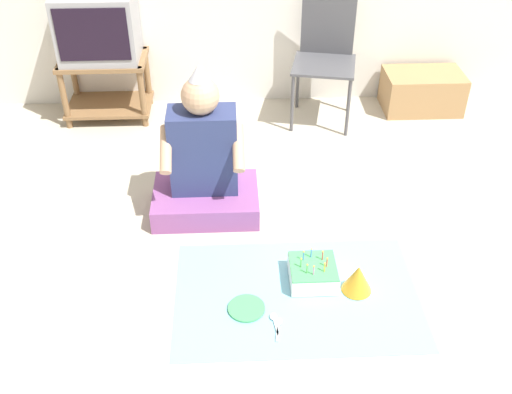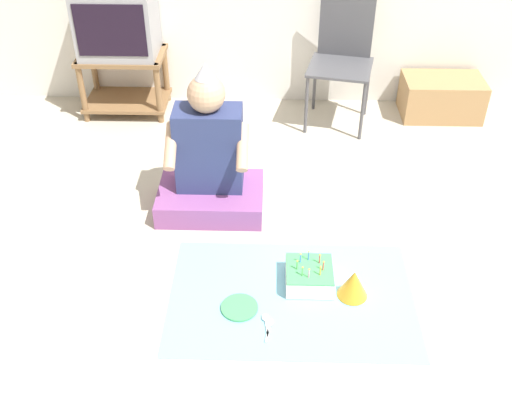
{
  "view_description": "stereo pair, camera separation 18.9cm",
  "coord_description": "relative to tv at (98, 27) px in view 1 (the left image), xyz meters",
  "views": [
    {
      "loc": [
        -0.53,
        -2.21,
        2.17
      ],
      "look_at": [
        -0.41,
        0.29,
        0.35
      ],
      "focal_mm": 42.0,
      "sensor_mm": 36.0,
      "label": 1
    },
    {
      "loc": [
        -0.34,
        -2.21,
        2.17
      ],
      "look_at": [
        -0.41,
        0.29,
        0.35
      ],
      "focal_mm": 42.0,
      "sensor_mm": 36.0,
      "label": 2
    }
  ],
  "objects": [
    {
      "name": "tv",
      "position": [
        0.0,
        0.0,
        0.0
      ],
      "size": [
        0.54,
        0.41,
        0.46
      ],
      "color": "#99999E",
      "rests_on": "tv_stand"
    },
    {
      "name": "plastic_spoon_far",
      "position": [
        1.1,
        -2.16,
        -0.67
      ],
      "size": [
        0.04,
        0.14,
        0.01
      ],
      "color": "white",
      "rests_on": "party_cloth"
    },
    {
      "name": "paper_plate",
      "position": [
        0.96,
        -2.05,
        -0.68
      ],
      "size": [
        0.18,
        0.18,
        0.01
      ],
      "color": "#4CB266",
      "rests_on": "party_cloth"
    },
    {
      "name": "tv_stand",
      "position": [
        0.0,
        -0.0,
        -0.42
      ],
      "size": [
        0.62,
        0.42,
        0.46
      ],
      "color": "olive",
      "rests_on": "ground_plane"
    },
    {
      "name": "party_hat_blue",
      "position": [
        1.52,
        -1.94,
        -0.6
      ],
      "size": [
        0.15,
        0.15,
        0.15
      ],
      "color": "gold",
      "rests_on": "party_cloth"
    },
    {
      "name": "plastic_spoon_near",
      "position": [
        1.09,
        -2.13,
        -0.67
      ],
      "size": [
        0.04,
        0.14,
        0.01
      ],
      "color": "white",
      "rests_on": "party_cloth"
    },
    {
      "name": "person_seated",
      "position": [
        0.75,
        -1.21,
        -0.39
      ],
      "size": [
        0.61,
        0.44,
        0.91
      ],
      "color": "#8C4C8C",
      "rests_on": "ground_plane"
    },
    {
      "name": "cardboard_box_stack",
      "position": [
        2.36,
        -0.01,
        -0.54
      ],
      "size": [
        0.58,
        0.37,
        0.29
      ],
      "color": "#A87F51",
      "rests_on": "ground_plane"
    },
    {
      "name": "birthday_cake",
      "position": [
        1.3,
        -1.87,
        -0.63
      ],
      "size": [
        0.24,
        0.24,
        0.16
      ],
      "color": "white",
      "rests_on": "party_cloth"
    },
    {
      "name": "party_cloth",
      "position": [
        1.21,
        -1.96,
        -0.68
      ],
      "size": [
        1.22,
        0.8,
        0.01
      ],
      "color": "#7FC6E0",
      "rests_on": "ground_plane"
    },
    {
      "name": "ground_plane",
      "position": [
        1.44,
        -1.89,
        -0.69
      ],
      "size": [
        16.0,
        16.0,
        0.0
      ],
      "primitive_type": "plane",
      "color": "#BCB29E"
    },
    {
      "name": "folding_chair",
      "position": [
        1.59,
        -0.08,
        -0.17
      ],
      "size": [
        0.51,
        0.5,
        0.89
      ],
      "color": "#4C4C51",
      "rests_on": "ground_plane"
    }
  ]
}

